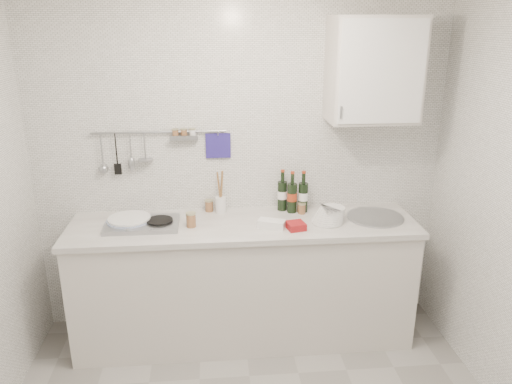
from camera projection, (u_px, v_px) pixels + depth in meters
back_wall at (240, 166)px, 3.68m from camera, size 3.00×0.02×2.50m
counter at (245, 284)px, 3.67m from camera, size 2.44×0.64×0.96m
wall_rail at (157, 145)px, 3.54m from camera, size 0.98×0.09×0.34m
wall_cabinet at (374, 70)px, 3.36m from camera, size 0.60×0.38×0.70m
plate_stack_hob at (128, 221)px, 3.45m from camera, size 0.32×0.31×0.05m
plate_stack_sink at (330, 215)px, 3.50m from camera, size 0.24×0.23×0.11m
wine_bottles at (293, 191)px, 3.67m from camera, size 0.22×0.12×0.31m
butter_dish at (272, 224)px, 3.41m from camera, size 0.20×0.15×0.05m
strawberry_punnet at (296, 226)px, 3.39m from camera, size 0.14×0.14×0.05m
utensil_crock at (221, 203)px, 3.67m from camera, size 0.08×0.08×0.33m
jar_a at (209, 205)px, 3.70m from camera, size 0.06×0.06×0.09m
jar_b at (301, 207)px, 3.69m from camera, size 0.06×0.06×0.07m
jar_c at (302, 208)px, 3.66m from camera, size 0.06×0.06×0.08m
jar_d at (191, 220)px, 3.42m from camera, size 0.07×0.07×0.10m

